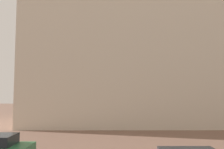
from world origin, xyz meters
name	(u,v)px	position (x,y,z in m)	size (l,w,h in m)	color
landmark_building	(141,41)	(3.47, 24.98, 10.26)	(28.25, 12.55, 37.58)	beige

